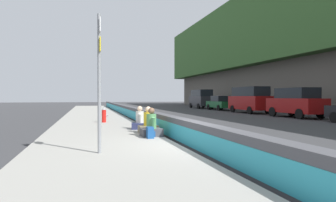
{
  "coord_description": "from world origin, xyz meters",
  "views": [
    {
      "loc": [
        -8.25,
        3.18,
        1.6
      ],
      "look_at": [
        5.34,
        -0.67,
        1.39
      ],
      "focal_mm": 30.81,
      "sensor_mm": 36.0,
      "label": 1
    }
  ],
  "objects": [
    {
      "name": "ground_plane",
      "position": [
        0.0,
        0.0,
        0.0
      ],
      "size": [
        160.0,
        160.0,
        0.0
      ],
      "primitive_type": "plane",
      "color": "#353538",
      "rests_on": "ground"
    },
    {
      "name": "sidewalk_strip",
      "position": [
        0.0,
        2.65,
        0.07
      ],
      "size": [
        80.0,
        4.4,
        0.14
      ],
      "primitive_type": "cube",
      "color": "gray",
      "rests_on": "ground_plane"
    },
    {
      "name": "jersey_barrier",
      "position": [
        0.0,
        0.0,
        0.42
      ],
      "size": [
        76.0,
        0.45,
        0.85
      ],
      "color": "#47474C",
      "rests_on": "ground_plane"
    },
    {
      "name": "route_sign_post",
      "position": [
        -0.6,
        2.86,
        2.21
      ],
      "size": [
        0.44,
        0.09,
        3.6
      ],
      "color": "gray",
      "rests_on": "sidewalk_strip"
    },
    {
      "name": "fire_hydrant",
      "position": [
        8.5,
        2.23,
        0.59
      ],
      "size": [
        0.26,
        0.46,
        0.88
      ],
      "color": "red",
      "rests_on": "sidewalk_strip"
    },
    {
      "name": "seated_person_foreground",
      "position": [
        2.18,
        0.87,
        0.47
      ],
      "size": [
        0.68,
        0.78,
        1.06
      ],
      "color": "#424247",
      "rests_on": "sidewalk_strip"
    },
    {
      "name": "seated_person_middle",
      "position": [
        3.2,
        0.77,
        0.47
      ],
      "size": [
        0.68,
        0.77,
        1.07
      ],
      "color": "#706651",
      "rests_on": "sidewalk_strip"
    },
    {
      "name": "seated_person_rear",
      "position": [
        4.61,
        0.87,
        0.47
      ],
      "size": [
        0.74,
        0.83,
        1.04
      ],
      "color": "#23284C",
      "rests_on": "sidewalk_strip"
    },
    {
      "name": "backpack",
      "position": [
        1.66,
        1.02,
        0.33
      ],
      "size": [
        0.32,
        0.28,
        0.4
      ],
      "color": "navy",
      "rests_on": "sidewalk_strip"
    },
    {
      "name": "parked_car_third",
      "position": [
        10.32,
        -12.27,
        1.18
      ],
      "size": [
        4.8,
        2.07,
        2.28
      ],
      "color": "maroon",
      "rests_on": "ground_plane"
    },
    {
      "name": "parked_car_fourth",
      "position": [
        16.73,
        -12.21,
        1.35
      ],
      "size": [
        5.11,
        2.11,
        2.56
      ],
      "color": "maroon",
      "rests_on": "ground_plane"
    },
    {
      "name": "parked_car_midline",
      "position": [
        23.22,
        -12.24,
        0.86
      ],
      "size": [
        4.52,
        1.98,
        1.71
      ],
      "color": "#145128",
      "rests_on": "ground_plane"
    },
    {
      "name": "parked_car_far",
      "position": [
        28.85,
        -12.09,
        1.35
      ],
      "size": [
        5.17,
        2.25,
        2.56
      ],
      "color": "#28282D",
      "rests_on": "ground_plane"
    }
  ]
}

